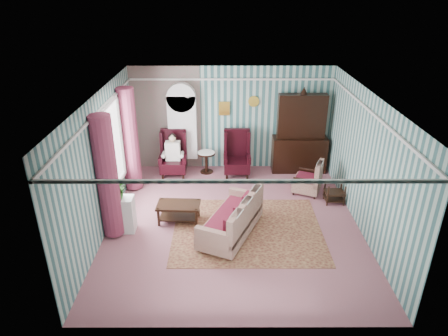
{
  "coord_description": "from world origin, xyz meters",
  "views": [
    {
      "loc": [
        -0.22,
        -7.59,
        4.91
      ],
      "look_at": [
        -0.21,
        0.6,
        1.07
      ],
      "focal_mm": 32.0,
      "sensor_mm": 36.0,
      "label": 1
    }
  ],
  "objects_px": {
    "dresser_hutch": "(301,131)",
    "coffee_table": "(179,213)",
    "nest_table": "(334,192)",
    "floral_armchair": "(308,174)",
    "sofa": "(231,213)",
    "bookcase": "(183,132)",
    "plant_stand": "(122,214)",
    "seated_woman": "(173,155)",
    "wingback_left": "(173,154)",
    "round_side_table": "(206,162)",
    "wingback_right": "(237,154)"
  },
  "relations": [
    {
      "from": "seated_woman",
      "to": "floral_armchair",
      "type": "distance_m",
      "value": 3.65
    },
    {
      "from": "plant_stand",
      "to": "seated_woman",
      "type": "bearing_deg",
      "value": 73.78
    },
    {
      "from": "bookcase",
      "to": "plant_stand",
      "type": "bearing_deg",
      "value": -108.49
    },
    {
      "from": "bookcase",
      "to": "nest_table",
      "type": "xyz_separation_m",
      "value": [
        3.82,
        -1.94,
        -0.85
      ]
    },
    {
      "from": "nest_table",
      "to": "wingback_left",
      "type": "bearing_deg",
      "value": 159.15
    },
    {
      "from": "bookcase",
      "to": "wingback_right",
      "type": "relative_size",
      "value": 1.79
    },
    {
      "from": "bookcase",
      "to": "round_side_table",
      "type": "distance_m",
      "value": 1.07
    },
    {
      "from": "sofa",
      "to": "dresser_hutch",
      "type": "bearing_deg",
      "value": -8.31
    },
    {
      "from": "seated_woman",
      "to": "nest_table",
      "type": "bearing_deg",
      "value": -20.85
    },
    {
      "from": "dresser_hutch",
      "to": "coffee_table",
      "type": "xyz_separation_m",
      "value": [
        -3.12,
        -2.66,
        -0.96
      ]
    },
    {
      "from": "bookcase",
      "to": "wingback_left",
      "type": "bearing_deg",
      "value": -122.66
    },
    {
      "from": "bookcase",
      "to": "wingback_right",
      "type": "height_order",
      "value": "bookcase"
    },
    {
      "from": "dresser_hutch",
      "to": "wingback_left",
      "type": "distance_m",
      "value": 3.55
    },
    {
      "from": "sofa",
      "to": "coffee_table",
      "type": "height_order",
      "value": "sofa"
    },
    {
      "from": "dresser_hutch",
      "to": "sofa",
      "type": "distance_m",
      "value": 3.79
    },
    {
      "from": "bookcase",
      "to": "wingback_left",
      "type": "xyz_separation_m",
      "value": [
        -0.25,
        -0.39,
        -0.5
      ]
    },
    {
      "from": "round_side_table",
      "to": "sofa",
      "type": "height_order",
      "value": "sofa"
    },
    {
      "from": "nest_table",
      "to": "floral_armchair",
      "type": "bearing_deg",
      "value": 137.76
    },
    {
      "from": "wingback_right",
      "to": "coffee_table",
      "type": "bearing_deg",
      "value": -119.81
    },
    {
      "from": "bookcase",
      "to": "round_side_table",
      "type": "bearing_deg",
      "value": -20.27
    },
    {
      "from": "sofa",
      "to": "nest_table",
      "type": "bearing_deg",
      "value": -38.41
    },
    {
      "from": "wingback_left",
      "to": "floral_armchair",
      "type": "bearing_deg",
      "value": -16.43
    },
    {
      "from": "bookcase",
      "to": "seated_woman",
      "type": "height_order",
      "value": "bookcase"
    },
    {
      "from": "bookcase",
      "to": "coffee_table",
      "type": "height_order",
      "value": "bookcase"
    },
    {
      "from": "floral_armchair",
      "to": "wingback_right",
      "type": "bearing_deg",
      "value": 82.3
    },
    {
      "from": "sofa",
      "to": "seated_woman",
      "type": "bearing_deg",
      "value": 51.27
    },
    {
      "from": "floral_armchair",
      "to": "dresser_hutch",
      "type": "bearing_deg",
      "value": 22.84
    },
    {
      "from": "floral_armchair",
      "to": "coffee_table",
      "type": "bearing_deg",
      "value": 136.38
    },
    {
      "from": "seated_woman",
      "to": "plant_stand",
      "type": "xyz_separation_m",
      "value": [
        -0.8,
        -2.75,
        -0.19
      ]
    },
    {
      "from": "wingback_left",
      "to": "coffee_table",
      "type": "relative_size",
      "value": 1.32
    },
    {
      "from": "wingback_right",
      "to": "coffee_table",
      "type": "relative_size",
      "value": 1.32
    },
    {
      "from": "nest_table",
      "to": "plant_stand",
      "type": "height_order",
      "value": "plant_stand"
    },
    {
      "from": "wingback_right",
      "to": "round_side_table",
      "type": "height_order",
      "value": "wingback_right"
    },
    {
      "from": "wingback_left",
      "to": "floral_armchair",
      "type": "xyz_separation_m",
      "value": [
        3.5,
        -1.03,
        -0.11
      ]
    },
    {
      "from": "plant_stand",
      "to": "sofa",
      "type": "relative_size",
      "value": 0.43
    },
    {
      "from": "round_side_table",
      "to": "floral_armchair",
      "type": "bearing_deg",
      "value": -24.46
    },
    {
      "from": "sofa",
      "to": "coffee_table",
      "type": "bearing_deg",
      "value": 89.42
    },
    {
      "from": "round_side_table",
      "to": "dresser_hutch",
      "type": "bearing_deg",
      "value": 2.64
    },
    {
      "from": "coffee_table",
      "to": "plant_stand",
      "type": "bearing_deg",
      "value": -163.1
    },
    {
      "from": "wingback_left",
      "to": "wingback_right",
      "type": "distance_m",
      "value": 1.75
    },
    {
      "from": "sofa",
      "to": "wingback_right",
      "type": "bearing_deg",
      "value": 19.18
    },
    {
      "from": "seated_woman",
      "to": "sofa",
      "type": "xyz_separation_m",
      "value": [
        1.53,
        -2.91,
        -0.06
      ]
    },
    {
      "from": "coffee_table",
      "to": "seated_woman",
      "type": "bearing_deg",
      "value": 99.03
    },
    {
      "from": "bookcase",
      "to": "plant_stand",
      "type": "distance_m",
      "value": 3.39
    },
    {
      "from": "dresser_hutch",
      "to": "coffee_table",
      "type": "distance_m",
      "value": 4.21
    },
    {
      "from": "wingback_left",
      "to": "coffee_table",
      "type": "distance_m",
      "value": 2.46
    },
    {
      "from": "nest_table",
      "to": "floral_armchair",
      "type": "relative_size",
      "value": 0.52
    },
    {
      "from": "sofa",
      "to": "round_side_table",
      "type": "bearing_deg",
      "value": 35.16
    },
    {
      "from": "wingback_right",
      "to": "plant_stand",
      "type": "bearing_deg",
      "value": -132.84
    },
    {
      "from": "seated_woman",
      "to": "nest_table",
      "type": "distance_m",
      "value": 4.37
    }
  ]
}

